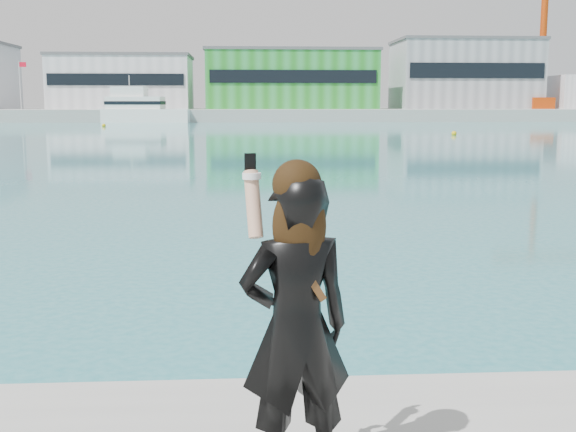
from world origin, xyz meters
name	(u,v)px	position (x,y,z in m)	size (l,w,h in m)	color
far_quay	(246,114)	(0.00, 130.00, 1.00)	(320.00, 40.00, 2.00)	#9E9E99
warehouse_white	(123,82)	(-22.00, 127.98, 6.76)	(24.48, 15.35, 9.50)	silver
warehouse_green	(290,79)	(8.00, 127.98, 7.26)	(30.60, 16.36, 10.50)	#238C25
warehouse_grey_right	(464,74)	(40.00, 127.98, 8.26)	(25.50, 15.35, 12.50)	gray
dock_crane	(550,34)	(53.20, 122.00, 15.07)	(23.00, 4.00, 24.00)	#DB430C
flagpole_left	(20,82)	(-37.91, 121.00, 6.54)	(1.28, 0.16, 8.00)	silver
flagpole_right	(374,83)	(22.09, 121.00, 6.54)	(1.28, 0.16, 8.00)	silver
motor_yacht	(138,109)	(-17.14, 111.44, 2.06)	(16.15, 6.41, 7.33)	white
buoy_far	(104,127)	(-18.64, 90.49, 0.00)	(0.50, 0.50, 0.50)	yellow
buoy_extra	(454,135)	(19.19, 62.89, 0.00)	(0.50, 0.50, 0.50)	yellow
woman	(296,319)	(-0.51, -0.55, 1.76)	(0.73, 0.55, 1.89)	black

